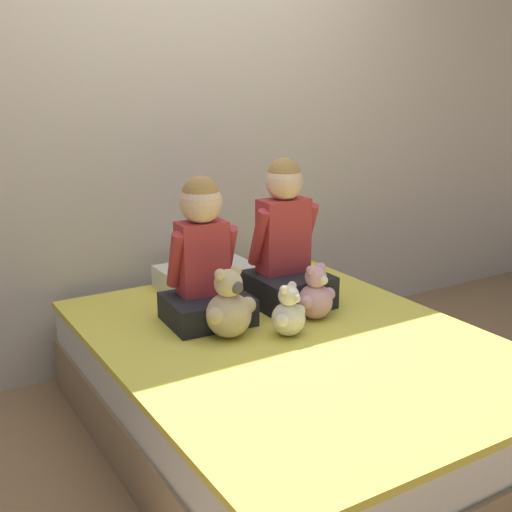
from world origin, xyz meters
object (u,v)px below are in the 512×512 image
bed (293,388)px  teddy_bear_held_by_left_child (229,308)px  pillow_at_headboard (208,277)px  teddy_bear_held_by_right_child (316,296)px  child_on_left (204,260)px  child_on_right (286,247)px  teddy_bear_between_children (288,314)px

bed → teddy_bear_held_by_left_child: bearing=145.0°
bed → pillow_at_headboard: bearing=90.0°
pillow_at_headboard → teddy_bear_held_by_right_child: bearing=-71.7°
child_on_left → child_on_right: (0.43, -0.00, -0.00)m
bed → teddy_bear_held_by_left_child: size_ratio=6.43×
teddy_bear_held_by_left_child → teddy_bear_between_children: size_ratio=1.33×
teddy_bear_held_by_left_child → teddy_bear_held_by_right_child: size_ratio=1.21×
teddy_bear_held_by_left_child → pillow_at_headboard: teddy_bear_held_by_left_child is taller
bed → teddy_bear_between_children: (-0.00, 0.04, 0.32)m
pillow_at_headboard → child_on_right: bearing=-62.0°
child_on_right → teddy_bear_held_by_left_child: (-0.43, -0.22, -0.15)m
child_on_left → teddy_bear_held_by_left_child: bearing=-86.5°
bed → teddy_bear_held_by_left_child: teddy_bear_held_by_left_child is taller
bed → teddy_bear_held_by_right_child: size_ratio=7.76×
pillow_at_headboard → teddy_bear_between_children: bearing=-90.3°
teddy_bear_held_by_right_child → teddy_bear_between_children: teddy_bear_held_by_right_child is taller
bed → child_on_left: 0.67m
teddy_bear_held_by_right_child → bed: bearing=-159.9°
teddy_bear_between_children → teddy_bear_held_by_right_child: bearing=1.2°
teddy_bear_held_by_left_child → teddy_bear_between_children: 0.25m
pillow_at_headboard → bed: bearing=-90.0°
teddy_bear_held_by_left_child → teddy_bear_between_children: bearing=-41.3°
child_on_right → bed: bearing=-118.4°
teddy_bear_held_by_left_child → pillow_at_headboard: 0.66m
bed → pillow_at_headboard: pillow_at_headboard is taller
teddy_bear_held_by_left_child → teddy_bear_held_by_right_child: teddy_bear_held_by_left_child is taller
bed → pillow_at_headboard: (0.00, 0.77, 0.28)m
teddy_bear_held_by_right_child → child_on_right: bearing=76.9°
teddy_bear_held_by_right_child → pillow_at_headboard: teddy_bear_held_by_right_child is taller
teddy_bear_held_by_right_child → pillow_at_headboard: 0.67m
child_on_left → teddy_bear_between_children: size_ratio=2.82×
bed → teddy_bear_between_children: size_ratio=8.55×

